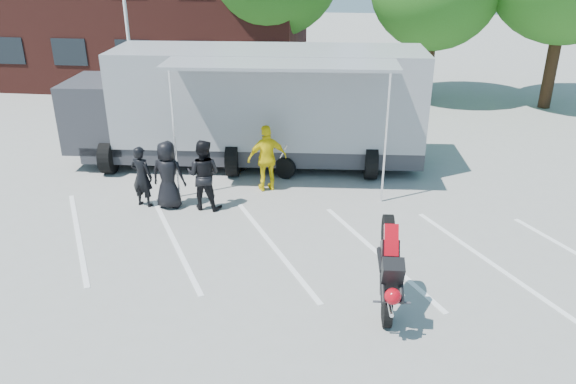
% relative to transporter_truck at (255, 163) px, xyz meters
% --- Properties ---
extents(ground, '(100.00, 100.00, 0.00)m').
position_rel_transporter_truck_xyz_m(ground, '(1.22, -6.37, 0.00)').
color(ground, gray).
rests_on(ground, ground).
extents(parking_bay_lines, '(18.09, 13.33, 0.01)m').
position_rel_transporter_truck_xyz_m(parking_bay_lines, '(1.22, -5.37, 0.01)').
color(parking_bay_lines, white).
rests_on(parking_bay_lines, ground).
extents(office_building, '(18.00, 8.00, 7.00)m').
position_rel_transporter_truck_xyz_m(office_building, '(-8.78, 11.63, 3.50)').
color(office_building, '#491D17').
rests_on(office_building, ground).
extents(transporter_truck, '(11.71, 6.20, 3.62)m').
position_rel_transporter_truck_xyz_m(transporter_truck, '(0.00, 0.00, 0.00)').
color(transporter_truck, gray).
rests_on(transporter_truck, ground).
extents(parked_motorcycle, '(2.35, 1.35, 1.17)m').
position_rel_transporter_truck_xyz_m(parked_motorcycle, '(0.41, -0.97, 0.00)').
color(parked_motorcycle, silver).
rests_on(parked_motorcycle, ground).
extents(stunt_bike_rider, '(0.92, 1.81, 2.08)m').
position_rel_transporter_truck_xyz_m(stunt_bike_rider, '(3.87, -7.30, 0.00)').
color(stunt_bike_rider, black).
rests_on(stunt_bike_rider, ground).
extents(spectator_leather_a, '(0.93, 0.64, 1.83)m').
position_rel_transporter_truck_xyz_m(spectator_leather_a, '(-1.65, -3.53, 0.92)').
color(spectator_leather_a, black).
rests_on(spectator_leather_a, ground).
extents(spectator_leather_b, '(0.69, 0.53, 1.67)m').
position_rel_transporter_truck_xyz_m(spectator_leather_b, '(-2.37, -3.53, 0.84)').
color(spectator_leather_b, black).
rests_on(spectator_leather_b, ground).
extents(spectator_leather_c, '(0.99, 0.81, 1.90)m').
position_rel_transporter_truck_xyz_m(spectator_leather_c, '(-0.71, -3.48, 0.95)').
color(spectator_leather_c, black).
rests_on(spectator_leather_c, ground).
extents(spectator_hivis, '(1.21, 0.89, 1.91)m').
position_rel_transporter_truck_xyz_m(spectator_hivis, '(0.76, -2.08, 0.96)').
color(spectator_hivis, yellow).
rests_on(spectator_hivis, ground).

